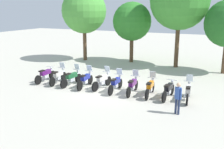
# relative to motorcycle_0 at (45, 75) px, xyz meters

# --- Properties ---
(ground_plane) EXTENTS (80.00, 80.00, 0.00)m
(ground_plane) POSITION_rel_motorcycle_0_xyz_m (4.90, 0.19, -0.50)
(ground_plane) COLOR #BCB7A8
(motorcycle_0) EXTENTS (0.62, 2.19, 0.99)m
(motorcycle_0) POSITION_rel_motorcycle_0_xyz_m (0.00, 0.00, 0.00)
(motorcycle_0) COLOR black
(motorcycle_0) RESTS_ON ground_plane
(motorcycle_1) EXTENTS (0.62, 2.18, 1.37)m
(motorcycle_1) POSITION_rel_motorcycle_0_xyz_m (1.08, 0.04, 0.01)
(motorcycle_1) COLOR black
(motorcycle_1) RESTS_ON ground_plane
(motorcycle_2) EXTENTS (0.62, 2.19, 1.37)m
(motorcycle_2) POSITION_rel_motorcycle_0_xyz_m (2.18, 0.06, 0.01)
(motorcycle_2) COLOR black
(motorcycle_2) RESTS_ON ground_plane
(motorcycle_3) EXTENTS (0.62, 2.19, 1.37)m
(motorcycle_3) POSITION_rel_motorcycle_0_xyz_m (3.26, 0.06, 0.01)
(motorcycle_3) COLOR black
(motorcycle_3) RESTS_ON ground_plane
(motorcycle_4) EXTENTS (0.62, 2.19, 1.37)m
(motorcycle_4) POSITION_rel_motorcycle_0_xyz_m (4.36, 0.35, 0.01)
(motorcycle_4) COLOR black
(motorcycle_4) RESTS_ON ground_plane
(motorcycle_5) EXTENTS (0.62, 2.19, 1.37)m
(motorcycle_5) POSITION_rel_motorcycle_0_xyz_m (5.44, 0.10, 0.01)
(motorcycle_5) COLOR black
(motorcycle_5) RESTS_ON ground_plane
(motorcycle_6) EXTENTS (0.62, 2.19, 1.37)m
(motorcycle_6) POSITION_rel_motorcycle_0_xyz_m (6.53, 0.20, 0.01)
(motorcycle_6) COLOR black
(motorcycle_6) RESTS_ON ground_plane
(motorcycle_7) EXTENTS (0.62, 2.19, 1.37)m
(motorcycle_7) POSITION_rel_motorcycle_0_xyz_m (7.62, 0.27, 0.01)
(motorcycle_7) COLOR black
(motorcycle_7) RESTS_ON ground_plane
(motorcycle_8) EXTENTS (0.62, 2.19, 0.99)m
(motorcycle_8) POSITION_rel_motorcycle_0_xyz_m (8.71, 0.29, 0.00)
(motorcycle_8) COLOR black
(motorcycle_8) RESTS_ON ground_plane
(motorcycle_9) EXTENTS (0.62, 2.19, 1.37)m
(motorcycle_9) POSITION_rel_motorcycle_0_xyz_m (9.80, 0.41, 0.01)
(motorcycle_9) COLOR black
(motorcycle_9) RESTS_ON ground_plane
(person_0) EXTENTS (0.39, 0.28, 1.61)m
(person_0) POSITION_rel_motorcycle_0_xyz_m (9.67, -1.82, 0.43)
(person_0) COLOR #232D4C
(person_0) RESTS_ON ground_plane
(tree_0) EXTENTS (4.31, 4.31, 6.97)m
(tree_0) POSITION_rel_motorcycle_0_xyz_m (-1.64, 8.03, 4.30)
(tree_0) COLOR brown
(tree_0) RESTS_ON ground_plane
(tree_1) EXTENTS (3.61, 3.61, 5.67)m
(tree_1) POSITION_rel_motorcycle_0_xyz_m (2.90, 9.17, 3.35)
(tree_1) COLOR brown
(tree_1) RESTS_ON ground_plane
(tree_2) EXTENTS (4.96, 4.96, 8.19)m
(tree_2) POSITION_rel_motorcycle_0_xyz_m (7.29, 8.76, 5.19)
(tree_2) COLOR brown
(tree_2) RESTS_ON ground_plane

